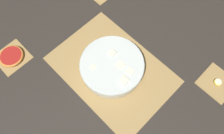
{
  "coord_description": "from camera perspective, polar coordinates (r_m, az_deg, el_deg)",
  "views": [
    {
      "loc": [
        0.25,
        -0.25,
        0.83
      ],
      "look_at": [
        0.0,
        0.0,
        0.03
      ],
      "focal_mm": 35.0,
      "sensor_mm": 36.0,
      "label": 1
    }
  ],
  "objects": [
    {
      "name": "coaster_mat_far_right",
      "position": [
        0.98,
        25.76,
        -3.71
      ],
      "size": [
        0.13,
        0.13,
        0.01
      ],
      "color": "#A8844C",
      "rests_on": "ground_plane"
    },
    {
      "name": "fruit_salad_bowl",
      "position": [
        0.87,
        0.09,
        0.28
      ],
      "size": [
        0.26,
        0.26,
        0.06
      ],
      "color": "silver",
      "rests_on": "bamboo_mat_center"
    },
    {
      "name": "ground_plane",
      "position": [
        0.9,
        0.0,
        -0.75
      ],
      "size": [
        6.0,
        6.0,
        0.0
      ],
      "primitive_type": "plane",
      "color": "#2D2823"
    },
    {
      "name": "banana_coin_single",
      "position": [
        0.97,
        25.93,
        -3.56
      ],
      "size": [
        0.03,
        0.03,
        0.01
      ],
      "color": "#F7EFC6",
      "rests_on": "coaster_mat_far_right"
    },
    {
      "name": "grapefruit_slice",
      "position": [
        1.01,
        -24.81,
        2.6
      ],
      "size": [
        0.1,
        0.1,
        0.01
      ],
      "color": "#B2231E",
      "rests_on": "coaster_mat_near_left"
    },
    {
      "name": "bamboo_mat_center",
      "position": [
        0.9,
        0.0,
        -0.67
      ],
      "size": [
        0.49,
        0.34,
        0.01
      ],
      "color": "#A8844C",
      "rests_on": "ground_plane"
    },
    {
      "name": "coaster_mat_near_left",
      "position": [
        1.02,
        -24.61,
        2.38
      ],
      "size": [
        0.13,
        0.13,
        0.01
      ],
      "color": "#A8844C",
      "rests_on": "ground_plane"
    }
  ]
}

